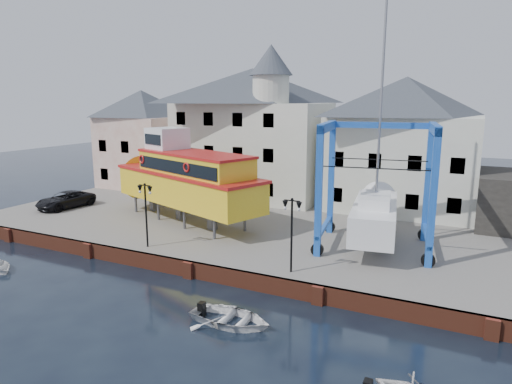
% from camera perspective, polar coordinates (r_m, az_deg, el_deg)
% --- Properties ---
extents(ground, '(140.00, 140.00, 0.00)m').
position_cam_1_polar(ground, '(27.79, -8.36, -10.57)').
color(ground, black).
rests_on(ground, ground).
extents(hardstanding, '(44.00, 22.00, 1.00)m').
position_cam_1_polar(hardstanding, '(36.71, 1.34, -4.09)').
color(hardstanding, slate).
rests_on(hardstanding, ground).
extents(quay_wall, '(44.00, 0.47, 1.00)m').
position_cam_1_polar(quay_wall, '(27.68, -8.27, -9.54)').
color(quay_wall, brown).
rests_on(quay_wall, ground).
extents(building_pink, '(8.00, 7.00, 10.30)m').
position_cam_1_polar(building_pink, '(51.19, -13.92, 6.48)').
color(building_pink, tan).
rests_on(building_pink, hardstanding).
extents(building_white_main, '(14.00, 8.30, 14.00)m').
position_cam_1_polar(building_white_main, '(44.21, -0.35, 7.61)').
color(building_white_main, silver).
rests_on(building_white_main, hardstanding).
extents(building_white_right, '(12.00, 8.00, 11.20)m').
position_cam_1_polar(building_white_right, '(40.70, 17.91, 5.65)').
color(building_white_right, silver).
rests_on(building_white_right, hardstanding).
extents(lamp_post_left, '(1.12, 0.32, 4.20)m').
position_cam_1_polar(lamp_post_left, '(29.81, -13.66, -0.84)').
color(lamp_post_left, black).
rests_on(lamp_post_left, hardstanding).
extents(lamp_post_right, '(1.12, 0.32, 4.20)m').
position_cam_1_polar(lamp_post_right, '(24.77, 4.51, -3.06)').
color(lamp_post_right, black).
rests_on(lamp_post_right, hardstanding).
extents(tour_boat, '(16.77, 9.30, 7.16)m').
position_cam_1_polar(tour_boat, '(36.20, -9.51, 1.82)').
color(tour_boat, '#59595E').
rests_on(tour_boat, hardstanding).
extents(travel_lift, '(7.91, 10.41, 15.32)m').
position_cam_1_polar(travel_lift, '(30.79, 14.73, -1.70)').
color(travel_lift, '#1348AE').
rests_on(travel_lift, hardstanding).
extents(van, '(2.97, 5.34, 1.41)m').
position_cam_1_polar(van, '(43.35, -22.71, -0.91)').
color(van, black).
rests_on(van, hardstanding).
extents(motorboat_b, '(4.01, 2.86, 0.83)m').
position_cam_1_polar(motorboat_b, '(22.44, -3.19, -16.12)').
color(motorboat_b, white).
rests_on(motorboat_b, ground).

